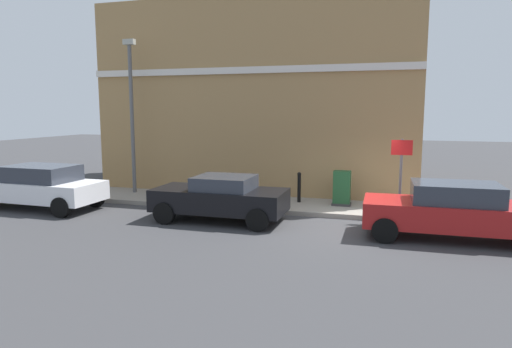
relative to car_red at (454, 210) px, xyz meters
name	(u,v)px	position (x,y,z in m)	size (l,w,h in m)	color
ground	(350,227)	(0.46, 2.59, -0.76)	(80.00, 80.00, 0.00)	#38383A
sidewalk	(188,199)	(2.52, 8.59, -0.68)	(2.28, 30.00, 0.15)	gray
corner_building	(269,100)	(7.12, 6.78, 2.96)	(7.03, 12.37, 7.43)	#9E7A4C
car_red	(454,210)	(0.00, 0.00, 0.00)	(1.84, 4.44, 1.46)	maroon
car_black	(221,197)	(0.10, 6.37, -0.04)	(1.80, 3.92, 1.36)	black
car_white	(38,186)	(-0.05, 12.84, 0.01)	(1.94, 4.50, 1.46)	silver
utility_cabinet	(342,189)	(2.72, 3.09, -0.08)	(0.46, 0.61, 1.15)	#1E4C28
bollard_near_cabinet	(299,186)	(2.82, 4.55, -0.05)	(0.14, 0.14, 1.04)	black
bollard_far_kerb	(238,189)	(1.63, 6.33, -0.05)	(0.14, 0.14, 1.04)	black
street_sign	(401,166)	(1.63, 1.28, 0.90)	(0.08, 0.60, 2.30)	#59595B
lamppost	(132,110)	(2.87, 10.99, 2.55)	(0.20, 0.44, 5.72)	#59595B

